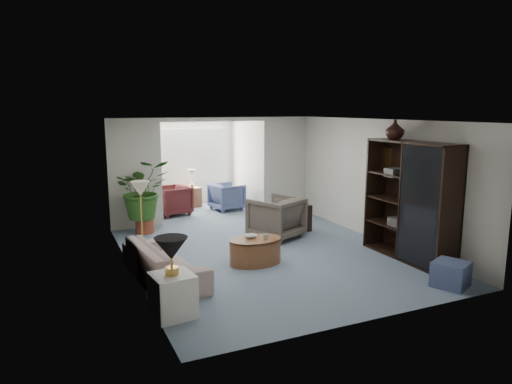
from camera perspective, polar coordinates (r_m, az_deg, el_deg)
name	(u,v)px	position (r m, az deg, el deg)	size (l,w,h in m)	color
floor	(269,255)	(8.79, 1.62, -7.72)	(6.00, 6.00, 0.00)	#7A90A2
sunroom_floor	(203,211)	(12.48, -6.60, -2.34)	(2.60, 2.60, 0.00)	#7A90A2
back_pier_left	(135,174)	(10.77, -14.62, 2.13)	(1.20, 0.12, 2.50)	beige
back_pier_right	(285,166)	(11.99, 3.60, 3.25)	(1.20, 0.12, 2.50)	beige
back_header	(215,119)	(11.14, -5.12, 8.88)	(2.60, 0.12, 0.10)	beige
window_pane	(190,155)	(13.28, -8.14, 4.51)	(2.20, 0.02, 1.50)	white
window_blinds	(190,155)	(13.25, -8.10, 4.49)	(2.20, 0.02, 1.50)	white
framed_picture	(382,159)	(9.66, 15.22, 3.89)	(0.04, 0.50, 0.40)	#B5A691
sofa	(164,262)	(7.62, -11.24, -8.44)	(2.04, 0.80, 0.60)	beige
end_table	(173,295)	(6.34, -10.20, -12.39)	(0.53, 0.53, 0.58)	white
table_lamp	(171,249)	(6.13, -10.39, -6.87)	(0.44, 0.44, 0.30)	black
floor_lamp	(140,189)	(8.81, -14.05, 0.39)	(0.36, 0.36, 0.28)	#F3E9C1
coffee_table	(255,251)	(8.26, -0.07, -7.28)	(0.95, 0.95, 0.45)	brown
coffee_bowl	(251,236)	(8.25, -0.67, -5.46)	(0.22, 0.22, 0.05)	silver
coffee_cup	(266,237)	(8.15, 1.18, -5.51)	(0.10, 0.10, 0.09)	beige
wingback_chair	(276,217)	(9.80, 2.49, -3.15)	(0.94, 0.97, 0.88)	#62584D
side_table_dark	(298,218)	(10.41, 5.19, -3.19)	(0.49, 0.39, 0.59)	black
entertainment_cabinet	(410,201)	(8.78, 18.42, -1.04)	(0.51, 1.93, 2.14)	black
cabinet_urn	(395,130)	(9.01, 16.72, 7.37)	(0.35, 0.35, 0.36)	black
ottoman	(451,274)	(7.85, 22.84, -9.29)	(0.49, 0.49, 0.39)	slate
plant_pot	(145,226)	(10.53, -13.53, -4.05)	(0.40, 0.40, 0.32)	brown
house_plant	(143,189)	(10.36, -13.72, 0.32)	(1.18, 1.02, 1.31)	#2B581E
sunroom_chair_blue	(227,197)	(12.53, -3.60, -0.56)	(0.77, 0.79, 0.72)	slate
sunroom_chair_maroon	(172,200)	(12.10, -10.27, -1.03)	(0.80, 0.83, 0.75)	#5B1F26
sunroom_table	(192,197)	(13.02, -7.85, -0.64)	(0.44, 0.34, 0.54)	brown
shelf_clutter	(407,194)	(8.75, 18.09, -0.19)	(0.30, 0.97, 1.06)	#342D28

